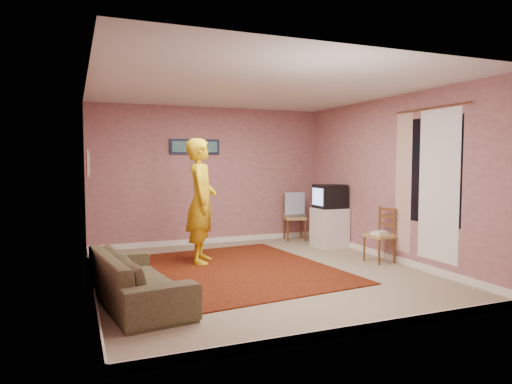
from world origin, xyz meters
name	(u,v)px	position (x,y,z in m)	size (l,w,h in m)	color
ground	(260,272)	(0.00, 0.00, 0.00)	(5.00, 5.00, 0.00)	tan
wall_back	(210,176)	(0.00, 2.50, 1.30)	(4.50, 0.02, 2.60)	#B47677
wall_front	(365,193)	(0.00, -2.50, 1.30)	(4.50, 0.02, 2.60)	#B47677
wall_left	(89,185)	(-2.25, 0.00, 1.30)	(0.02, 5.00, 2.60)	#B47677
wall_right	(390,179)	(2.25, 0.00, 1.30)	(0.02, 5.00, 2.60)	#B47677
ceiling	(260,88)	(0.00, 0.00, 2.60)	(4.50, 5.00, 0.02)	silver
baseboard_back	(211,240)	(0.00, 2.49, 0.05)	(4.50, 0.02, 0.10)	white
baseboard_front	(362,329)	(0.00, -2.49, 0.05)	(4.50, 0.02, 0.10)	white
baseboard_left	(93,285)	(-2.24, 0.00, 0.05)	(0.02, 5.00, 0.10)	white
baseboard_right	(388,257)	(2.24, 0.00, 0.05)	(0.02, 5.00, 0.10)	white
window	(432,171)	(2.24, -0.90, 1.45)	(0.01, 1.10, 1.50)	black
curtain_sheer	(438,186)	(2.23, -1.05, 1.25)	(0.01, 0.75, 2.10)	white
curtain_floral	(403,183)	(2.21, -0.35, 1.25)	(0.01, 0.35, 2.10)	white
curtain_rod	(431,108)	(2.20, -0.90, 2.32)	(0.02, 0.02, 1.40)	brown
picture_back	(195,147)	(-0.30, 2.47, 1.85)	(0.95, 0.04, 0.28)	#131736
picture_left	(88,163)	(-2.22, 1.60, 1.55)	(0.04, 0.38, 0.42)	beige
area_rug	(239,269)	(-0.22, 0.28, 0.01)	(2.54, 3.17, 0.02)	#310507
tv_cabinet	(330,227)	(1.95, 1.34, 0.36)	(0.56, 0.51, 0.71)	silver
crt_tv	(330,196)	(1.94, 1.34, 0.93)	(0.51, 0.46, 0.44)	black
chair_a	(295,212)	(1.66, 2.20, 0.56)	(0.49, 0.48, 0.50)	tan
dvd_player	(295,215)	(1.66, 2.20, 0.50)	(0.38, 0.27, 0.06)	#BBBBC0
blue_throw	(295,203)	(1.66, 2.20, 0.74)	(0.42, 0.05, 0.44)	#88A5DF
chair_b	(380,229)	(2.00, -0.08, 0.52)	(0.41, 0.43, 0.47)	tan
game_console	(379,233)	(2.00, -0.08, 0.46)	(0.24, 0.17, 0.05)	white
sofa	(137,277)	(-1.80, -0.75, 0.28)	(1.94, 0.76, 0.57)	brown
person	(201,201)	(-0.60, 0.91, 0.97)	(0.70, 0.46, 1.93)	gold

